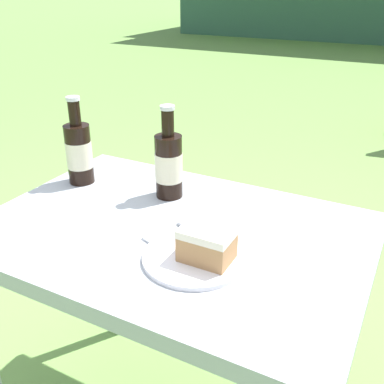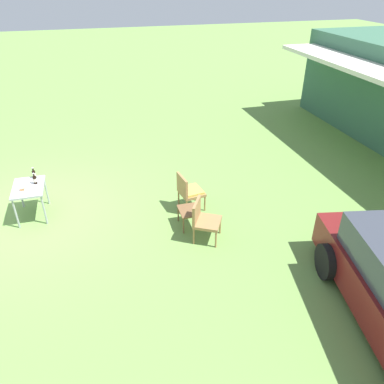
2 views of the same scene
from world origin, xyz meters
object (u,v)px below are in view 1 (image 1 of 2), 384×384
(cake_on_plate, at_px, (201,250))
(cola_bottle_near, at_px, (169,164))
(cola_bottle_far, at_px, (79,152))
(patio_table, at_px, (173,256))

(cake_on_plate, relative_size, cola_bottle_near, 0.89)
(cola_bottle_near, height_order, cola_bottle_far, same)
(cake_on_plate, relative_size, cola_bottle_far, 0.89)
(patio_table, xyz_separation_m, cola_bottle_far, (-0.36, 0.11, 0.17))
(cake_on_plate, height_order, cola_bottle_near, cola_bottle_near)
(patio_table, height_order, cola_bottle_far, cola_bottle_far)
(patio_table, distance_m, cola_bottle_near, 0.24)
(cola_bottle_near, relative_size, cola_bottle_far, 1.00)
(patio_table, distance_m, cake_on_plate, 0.18)
(cake_on_plate, distance_m, cola_bottle_far, 0.52)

